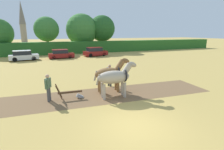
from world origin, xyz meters
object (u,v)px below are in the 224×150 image
farmer_beside_team (110,74)px  parked_car_center (95,52)px  tree_center_left (47,29)px  parked_car_center_left (61,54)px  parked_car_left (23,56)px  tree_center_right (102,29)px  church_spire (22,21)px  draft_horse_lead_right (110,73)px  plow (72,94)px  draft_horse_lead_left (115,77)px  tree_center (82,30)px  farmer_at_plow (48,86)px

farmer_beside_team → parked_car_center: bearing=55.2°
tree_center_left → parked_car_center_left: (1.45, -9.29, -4.12)m
parked_car_left → parked_car_center: size_ratio=0.98×
tree_center_left → tree_center_right: (11.93, -0.26, 0.23)m
church_spire → draft_horse_lead_right: church_spire is taller
tree_center_left → plow: 28.71m
church_spire → parked_car_left: church_spire is taller
farmer_beside_team → plow: bearing=-174.7°
draft_horse_lead_left → farmer_beside_team: bearing=81.4°
draft_horse_lead_left → parked_car_left: draft_horse_lead_left is taller
draft_horse_lead_right → parked_car_center: bearing=80.5°
draft_horse_lead_left → parked_car_center: size_ratio=0.64×
tree_center_right → draft_horse_lead_right: tree_center_right is taller
church_spire → farmer_beside_team: 69.19m
parked_car_center_left → draft_horse_lead_right: bearing=-87.8°
tree_center → draft_horse_lead_right: (-4.75, -28.40, -3.43)m
tree_center → farmer_at_plow: (-8.92, -28.61, -3.78)m
tree_center → tree_center_right: tree_center is taller
tree_center_right → draft_horse_lead_left: tree_center_right is taller
tree_center_left → plow: bearing=-90.3°
tree_center_right → parked_car_center: 10.52m
parked_car_center_left → parked_car_center: size_ratio=0.93×
farmer_beside_team → parked_car_left: farmer_beside_team is taller
tree_center_left → farmer_at_plow: tree_center_left is taller
church_spire → parked_car_center: 52.67m
tree_center_left → parked_car_center_left: bearing=-81.1°
plow → draft_horse_lead_right: bearing=11.7°
draft_horse_lead_left → plow: bearing=168.2°
farmer_beside_team → parked_car_center_left: size_ratio=0.42×
tree_center_left → parked_car_center_left: size_ratio=1.80×
farmer_at_plow → tree_center_left: bearing=113.6°
tree_center → tree_center_right: (4.56, -0.64, 0.28)m
tree_center_left → church_spire: (-6.82, 41.28, 3.75)m
tree_center → farmer_at_plow: tree_center is taller
tree_center → plow: bearing=-104.6°
parked_car_center_left → parked_car_left: bearing=-179.6°
draft_horse_lead_right → farmer_beside_team: (0.47, 1.25, -0.34)m
draft_horse_lead_right → farmer_at_plow: bearing=-172.4°
draft_horse_lead_left → plow: 2.96m
draft_horse_lead_right → tree_center_left: bearing=100.2°
draft_horse_lead_left → parked_car_center_left: size_ratio=0.69×
church_spire → farmer_at_plow: church_spire is taller
parked_car_center_left → farmer_beside_team: bearing=-86.0°
draft_horse_lead_left → parked_car_center_left: bearing=97.9°
tree_center_right → parked_car_left: bearing=-150.2°
farmer_beside_team → tree_center_left: bearing=75.7°
parked_car_center → church_spire: bearing=99.4°
parked_car_center_left → church_spire: bearing=98.0°
farmer_at_plow → draft_horse_lead_left: bearing=13.9°
tree_center_left → farmer_at_plow: size_ratio=4.31×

